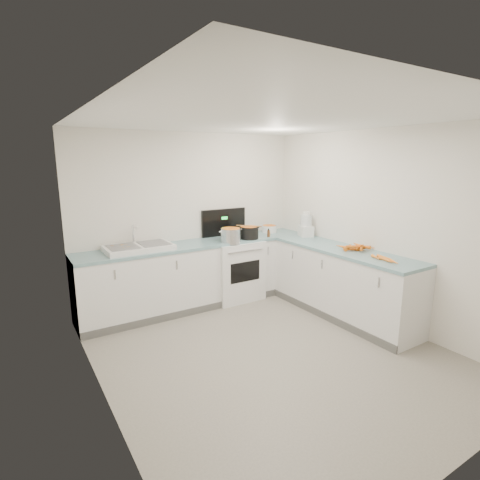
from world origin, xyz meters
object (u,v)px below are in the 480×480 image
sink (139,247)px  food_processor (306,226)px  extract_bottle (268,234)px  mixing_bowl (269,229)px  spice_jar (269,234)px  stove (233,268)px  black_pot (249,233)px  steel_pot (231,236)px

sink → food_processor: food_processor is taller
food_processor → extract_bottle: bearing=152.9°
food_processor → sink: bearing=169.4°
mixing_bowl → spice_jar: mixing_bowl is taller
stove → food_processor: stove is taller
black_pot → steel_pot: bearing=-172.9°
black_pot → spice_jar: (0.36, -0.02, -0.04)m
stove → spice_jar: 0.77m
stove → spice_jar: size_ratio=16.19×
sink → mixing_bowl: bearing=2.5°
sink → spice_jar: (2.00, -0.17, 0.00)m
spice_jar → black_pot: bearing=176.3°
steel_pot → stove: bearing=49.5°
steel_pot → black_pot: size_ratio=1.03×
extract_bottle → spice_jar: (0.03, 0.03, -0.01)m
mixing_bowl → steel_pot: bearing=-162.4°
stove → black_pot: (0.20, -0.13, 0.55)m
food_processor → mixing_bowl: bearing=117.3°
steel_pot → food_processor: size_ratio=0.77×
sink → food_processor: size_ratio=2.22×
mixing_bowl → food_processor: bearing=-62.7°
steel_pot → extract_bottle: (0.68, -0.01, -0.04)m
extract_bottle → food_processor: food_processor is taller
mixing_bowl → food_processor: food_processor is taller
steel_pot → food_processor: bearing=-12.9°
stove → sink: stove is taller
sink → extract_bottle: bearing=-5.8°
black_pot → extract_bottle: bearing=-8.6°
sink → food_processor: (2.50, -0.47, 0.13)m
extract_bottle → black_pot: bearing=171.4°
steel_pot → extract_bottle: size_ratio=2.83×
extract_bottle → spice_jar: 0.04m
sink → black_pot: size_ratio=3.00×
steel_pot → black_pot: bearing=7.1°
steel_pot → food_processor: 1.23m
black_pot → food_processor: bearing=-20.4°
stove → mixing_bowl: bearing=8.4°
black_pot → spice_jar: bearing=-3.7°
sink → steel_pot: bearing=-8.4°
sink → mixing_bowl: sink is taller
steel_pot → sink: bearing=171.6°
stove → food_processor: 1.31m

